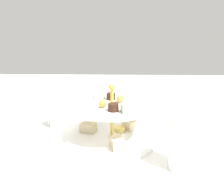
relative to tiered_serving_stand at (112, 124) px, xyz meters
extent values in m
plane|color=white|center=(0.00, 0.00, -0.05)|extent=(2.40, 2.40, 0.00)
cylinder|color=white|center=(0.00, 0.00, -0.05)|extent=(0.29, 0.29, 0.01)
cylinder|color=white|center=(0.00, 0.00, 0.06)|extent=(0.23, 0.23, 0.01)
cylinder|color=gold|center=(0.00, 0.00, 0.03)|extent=(0.01, 0.01, 0.17)
sphere|color=gold|center=(0.00, 0.00, 0.12)|extent=(0.02, 0.02, 0.02)
cube|color=#CCB78E|center=(0.03, 0.08, -0.03)|extent=(0.04, 0.05, 0.03)
cube|color=#CCB78E|center=(-0.08, -0.02, -0.03)|extent=(0.06, 0.05, 0.03)
cube|color=#CCB78E|center=(0.05, -0.06, -0.03)|extent=(0.06, 0.06, 0.03)
cylinder|color=#E5C660|center=(0.04, -0.03, -0.03)|extent=(0.04, 0.04, 0.01)
cylinder|color=#381E14|center=(-0.06, 0.00, 0.07)|extent=(0.03, 0.03, 0.02)
cylinder|color=#381E14|center=(0.06, 0.01, 0.07)|extent=(0.03, 0.03, 0.02)
cube|color=silver|center=(0.07, 0.04, 0.07)|extent=(0.04, 0.04, 0.02)
cube|color=silver|center=(-0.07, -0.04, 0.07)|extent=(0.04, 0.04, 0.02)
sphere|color=gold|center=(-0.03, 0.03, 0.07)|extent=(0.02, 0.02, 0.02)
sphere|color=gold|center=(0.03, -0.03, 0.07)|extent=(0.02, 0.02, 0.02)
cylinder|color=silver|center=(-0.16, -0.18, 0.02)|extent=(0.07, 0.07, 0.14)
cylinder|color=silver|center=(0.24, 0.03, -0.01)|extent=(0.06, 0.06, 0.07)
cylinder|color=white|center=(0.23, -0.10, -0.05)|extent=(0.09, 0.09, 0.01)
cylinder|color=white|center=(0.23, -0.10, -0.02)|extent=(0.06, 0.06, 0.04)
cylinder|color=#D14C56|center=(0.23, -0.10, 0.00)|extent=(0.06, 0.06, 0.01)
cube|color=silver|center=(-0.24, 0.15, -0.05)|extent=(0.11, 0.15, 0.00)
cube|color=silver|center=(0.10, -0.27, -0.05)|extent=(0.16, 0.08, 0.00)
cylinder|color=silver|center=(0.09, 0.19, -0.01)|extent=(0.06, 0.06, 0.09)
camera|label=1|loc=(-0.64, -0.02, 0.26)|focal=35.23mm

